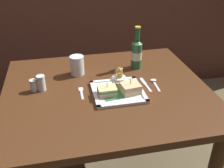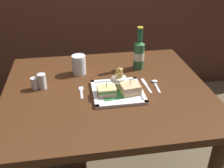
# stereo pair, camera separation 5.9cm
# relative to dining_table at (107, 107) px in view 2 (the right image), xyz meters

# --- Properties ---
(dining_table) EXTENTS (1.09, 0.94, 0.77)m
(dining_table) POSITION_rel_dining_table_xyz_m (0.00, 0.00, 0.00)
(dining_table) COLOR #472714
(dining_table) RESTS_ON ground_plane
(square_plate) EXTENTS (0.26, 0.26, 0.02)m
(square_plate) POSITION_rel_dining_table_xyz_m (0.05, -0.06, 0.13)
(square_plate) COLOR white
(square_plate) RESTS_ON dining_table
(sandwich_half_left) EXTENTS (0.09, 0.07, 0.07)m
(sandwich_half_left) POSITION_rel_dining_table_xyz_m (-0.01, -0.08, 0.15)
(sandwich_half_left) COLOR #E3BD87
(sandwich_half_left) RESTS_ON square_plate
(sandwich_half_right) EXTENTS (0.10, 0.10, 0.08)m
(sandwich_half_right) POSITION_rel_dining_table_xyz_m (0.11, -0.08, 0.16)
(sandwich_half_right) COLOR #DCB583
(sandwich_half_right) RESTS_ON square_plate
(fries_cup) EXTENTS (0.09, 0.09, 0.11)m
(fries_cup) POSITION_rel_dining_table_xyz_m (0.07, -0.01, 0.17)
(fries_cup) COLOR white
(fries_cup) RESTS_ON square_plate
(beer_bottle) EXTENTS (0.07, 0.07, 0.26)m
(beer_bottle) POSITION_rel_dining_table_xyz_m (0.23, 0.21, 0.22)
(beer_bottle) COLOR #295B38
(beer_bottle) RESTS_ON dining_table
(water_glass) EXTENTS (0.08, 0.08, 0.11)m
(water_glass) POSITION_rel_dining_table_xyz_m (-0.13, 0.20, 0.17)
(water_glass) COLOR silver
(water_glass) RESTS_ON dining_table
(fork) EXTENTS (0.02, 0.12, 0.00)m
(fork) POSITION_rel_dining_table_xyz_m (-0.14, -0.02, 0.12)
(fork) COLOR silver
(fork) RESTS_ON dining_table
(knife) EXTENTS (0.02, 0.16, 0.00)m
(knife) POSITION_rel_dining_table_xyz_m (0.22, -0.00, 0.12)
(knife) COLOR silver
(knife) RESTS_ON dining_table
(spoon) EXTENTS (0.04, 0.13, 0.01)m
(spoon) POSITION_rel_dining_table_xyz_m (0.27, 0.01, 0.13)
(spoon) COLOR silver
(spoon) RESTS_ON dining_table
(salt_shaker) EXTENTS (0.04, 0.04, 0.07)m
(salt_shaker) POSITION_rel_dining_table_xyz_m (-0.38, 0.05, 0.15)
(salt_shaker) COLOR silver
(salt_shaker) RESTS_ON dining_table
(pepper_shaker) EXTENTS (0.04, 0.04, 0.08)m
(pepper_shaker) POSITION_rel_dining_table_xyz_m (-0.34, 0.05, 0.16)
(pepper_shaker) COLOR silver
(pepper_shaker) RESTS_ON dining_table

